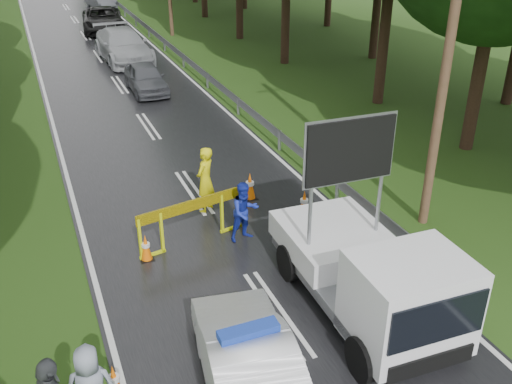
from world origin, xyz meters
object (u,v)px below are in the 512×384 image
civilian (245,212)px  queue_car_third (103,20)px  work_truck (373,276)px  officer (205,180)px  queue_car_first (146,78)px  barrier (192,211)px  police_sedan (249,366)px  queue_car_second (123,46)px

civilian → queue_car_third: bearing=79.0°
work_truck → officer: size_ratio=2.64×
officer → work_truck: bearing=62.9°
queue_car_first → civilian: bearing=-91.5°
barrier → officer: 1.69m
police_sedan → queue_car_second: (2.46, 24.36, 0.14)m
police_sedan → queue_car_second: 24.49m
police_sedan → officer: officer is taller
work_truck → queue_car_first: size_ratio=1.32×
work_truck → queue_car_second: (-0.58, 23.37, -0.24)m
police_sedan → queue_car_third: queue_car_third is taller
queue_car_third → police_sedan: bearing=-88.3°
officer → queue_car_third: size_ratio=0.34×
civilian → queue_car_third: civilian is taller
barrier → queue_car_first: bearing=71.0°
queue_car_first → officer: bearing=-94.0°
officer → queue_car_second: 17.73m
civilian → queue_car_first: 13.47m
barrier → queue_car_third: size_ratio=0.52×
officer → queue_car_first: 11.70m
work_truck → queue_car_second: size_ratio=0.88×
barrier → queue_car_third: queue_car_third is taller
officer → police_sedan: bearing=34.8°
barrier → civilian: size_ratio=1.82×
queue_car_first → barrier: bearing=-97.0°
barrier → queue_car_first: size_ratio=0.76×
queue_car_first → queue_car_second: 6.04m
queue_car_second → queue_car_third: 8.40m
queue_car_second → work_truck: bearing=-91.8°
work_truck → queue_car_first: (-0.72, 17.33, -0.42)m
civilian → queue_car_third: 27.91m
barrier → queue_car_first: (1.76, 13.14, -0.27)m
queue_car_second → queue_car_third: bearing=85.2°
police_sedan → queue_car_third: size_ratio=0.78×
police_sedan → queue_car_first: size_ratio=1.15×
barrier → queue_car_second: bearing=73.0°
work_truck → queue_car_third: size_ratio=0.90×
police_sedan → officer: bearing=-93.0°
officer → queue_car_third: bearing=-136.3°
work_truck → civilian: (-1.21, 3.87, -0.27)m
work_truck → barrier: bearing=122.3°
officer → queue_car_third: 26.13m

